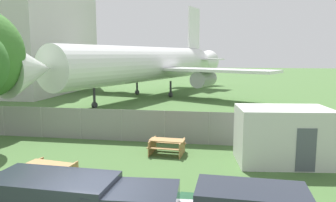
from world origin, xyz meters
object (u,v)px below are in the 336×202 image
object	(u,v)px
airplane	(149,64)
picnic_bench_open_grass	(167,145)
portable_cabin	(283,136)
picnic_bench_near_cabin	(49,170)

from	to	relation	value
airplane	picnic_bench_open_grass	bearing A→B (deg)	34.58
airplane	portable_cabin	xyz separation A→B (m)	(11.52, -22.71, -2.57)
picnic_bench_open_grass	picnic_bench_near_cabin	bearing A→B (deg)	-132.01
portable_cabin	picnic_bench_near_cabin	size ratio (longest dim) A/B	2.11
airplane	picnic_bench_open_grass	xyz separation A→B (m)	(5.98, -22.27, -3.40)
picnic_bench_near_cabin	portable_cabin	bearing A→B (deg)	22.71
airplane	picnic_bench_open_grass	world-z (taller)	airplane
picnic_bench_near_cabin	airplane	bearing A→B (deg)	94.29
portable_cabin	picnic_bench_open_grass	size ratio (longest dim) A/B	2.38
portable_cabin	picnic_bench_near_cabin	world-z (taller)	portable_cabin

